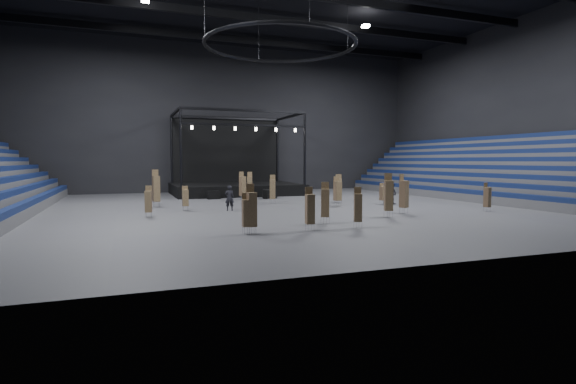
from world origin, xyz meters
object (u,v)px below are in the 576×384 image
object	(u,v)px
flight_case_left	(214,195)
crew_member	(392,194)
flight_case_mid	(269,194)
chair_stack_14	(242,185)
chair_stack_7	(325,202)
chair_stack_11	(251,209)
chair_stack_8	(487,197)
man_center	(229,198)
stage	(234,181)
chair_stack_0	(310,208)
chair_stack_1	(156,188)
chair_stack_6	(247,212)
chair_stack_5	(404,193)
chair_stack_2	(273,189)
chair_stack_13	(250,186)
chair_stack_9	(383,193)
chair_stack_3	(389,195)
chair_stack_15	(339,188)
chair_stack_16	(358,207)
chair_stack_12	(148,201)
flight_case_right	(270,194)
chair_stack_10	(338,190)
chair_stack_4	(185,197)

from	to	relation	value
flight_case_left	crew_member	world-z (taller)	crew_member
flight_case_mid	chair_stack_14	bearing A→B (deg)	-158.07
chair_stack_7	chair_stack_11	distance (m)	5.71
chair_stack_8	chair_stack_11	bearing A→B (deg)	179.12
man_center	stage	bearing A→B (deg)	-99.05
chair_stack_0	chair_stack_7	bearing A→B (deg)	52.78
chair_stack_1	chair_stack_6	bearing A→B (deg)	-88.28
flight_case_mid	chair_stack_5	distance (m)	17.00
chair_stack_2	chair_stack_7	xyz separation A→B (m)	(-0.99, -13.26, -0.02)
chair_stack_8	chair_stack_13	distance (m)	21.36
chair_stack_1	chair_stack_9	distance (m)	19.25
flight_case_left	chair_stack_3	size ratio (longest dim) A/B	0.42
chair_stack_7	chair_stack_13	distance (m)	17.76
chair_stack_15	chair_stack_8	bearing A→B (deg)	-30.93
chair_stack_1	chair_stack_16	size ratio (longest dim) A/B	1.32
flight_case_mid	chair_stack_13	world-z (taller)	chair_stack_13
chair_stack_6	chair_stack_8	xyz separation A→B (m)	(19.61, 3.88, -0.02)
chair_stack_7	man_center	size ratio (longest dim) A/B	1.30
chair_stack_13	man_center	bearing A→B (deg)	-93.47
chair_stack_13	chair_stack_1	bearing A→B (deg)	-135.08
chair_stack_1	chair_stack_7	size ratio (longest dim) A/B	1.22
flight_case_mid	chair_stack_8	bearing A→B (deg)	-56.32
chair_stack_7	flight_case_left	bearing A→B (deg)	122.28
chair_stack_0	chair_stack_1	size ratio (longest dim) A/B	0.77
chair_stack_12	chair_stack_16	distance (m)	14.15
chair_stack_7	chair_stack_15	bearing A→B (deg)	83.40
flight_case_right	chair_stack_7	world-z (taller)	chair_stack_7
chair_stack_16	crew_member	bearing A→B (deg)	71.22
chair_stack_5	chair_stack_9	xyz separation A→B (m)	(2.14, 6.20, -0.44)
chair_stack_14	chair_stack_10	bearing A→B (deg)	-70.55
chair_stack_9	chair_stack_12	size ratio (longest dim) A/B	0.88
stage	chair_stack_10	xyz separation A→B (m)	(4.99, -16.61, -0.14)
stage	chair_stack_7	distance (m)	25.99
stage	chair_stack_13	bearing A→B (deg)	-92.79
flight_case_right	chair_stack_13	distance (m)	2.48
chair_stack_0	chair_stack_14	xyz separation A→B (m)	(1.33, 20.00, 0.18)
flight_case_left	chair_stack_3	distance (m)	20.10
chair_stack_3	chair_stack_6	xyz separation A→B (m)	(-10.82, -3.57, -0.37)
chair_stack_14	man_center	bearing A→B (deg)	-126.94
chair_stack_4	chair_stack_16	distance (m)	14.63
chair_stack_1	chair_stack_3	distance (m)	18.90
chair_stack_0	chair_stack_5	xyz separation A→B (m)	(9.52, 5.06, 0.23)
chair_stack_3	chair_stack_13	xyz separation A→B (m)	(-5.22, 16.42, -0.13)
chair_stack_1	chair_stack_7	world-z (taller)	chair_stack_1
chair_stack_3	chair_stack_9	xyz separation A→B (m)	(4.37, 7.69, -0.50)
chair_stack_5	chair_stack_16	bearing A→B (deg)	-166.96
chair_stack_10	chair_stack_12	bearing A→B (deg)	-174.06
flight_case_right	chair_stack_15	world-z (taller)	chair_stack_15
chair_stack_5	chair_stack_11	xyz separation A→B (m)	(-12.81, -5.06, -0.13)
stage	chair_stack_3	bearing A→B (deg)	-78.94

